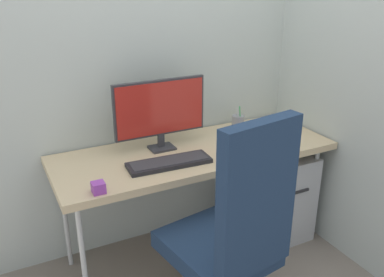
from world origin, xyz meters
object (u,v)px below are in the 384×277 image
object	(u,v)px
monitor	(160,110)
notebook	(251,140)
pen_holder	(238,122)
office_chair	(233,232)
filing_cabinet	(271,193)
desk_clamp_accessory	(98,188)
keyboard	(169,163)
mouse	(233,149)

from	to	relation	value
monitor	notebook	xyz separation A→B (m)	(0.53, -0.16, -0.23)
pen_holder	office_chair	bearing A→B (deg)	-123.81
filing_cabinet	notebook	xyz separation A→B (m)	(-0.20, -0.02, 0.43)
notebook	pen_holder	bearing A→B (deg)	87.89
office_chair	notebook	distance (m)	0.78
desk_clamp_accessory	keyboard	bearing A→B (deg)	16.89
mouse	notebook	size ratio (longest dim) A/B	0.48
mouse	pen_holder	world-z (taller)	pen_holder
desk_clamp_accessory	filing_cabinet	bearing A→B (deg)	10.16
office_chair	monitor	xyz separation A→B (m)	(-0.04, 0.75, 0.39)
pen_holder	notebook	xyz separation A→B (m)	(-0.05, -0.22, -0.04)
mouse	desk_clamp_accessory	distance (m)	0.83
monitor	keyboard	distance (m)	0.33
mouse	pen_holder	bearing A→B (deg)	64.02
office_chair	notebook	world-z (taller)	office_chair
notebook	office_chair	bearing A→B (deg)	-120.88
filing_cabinet	notebook	size ratio (longest dim) A/B	3.33
pen_holder	desk_clamp_accessory	world-z (taller)	pen_holder
keyboard	pen_holder	world-z (taller)	pen_holder
mouse	pen_holder	xyz separation A→B (m)	(0.23, 0.30, 0.03)
office_chair	desk_clamp_accessory	world-z (taller)	office_chair
office_chair	monitor	bearing A→B (deg)	92.82
desk_clamp_accessory	pen_holder	bearing A→B (deg)	21.89
office_chair	monitor	distance (m)	0.84
filing_cabinet	desk_clamp_accessory	bearing A→B (deg)	-169.84
mouse	keyboard	bearing A→B (deg)	-170.24
monitor	keyboard	bearing A→B (deg)	-102.58
office_chair	pen_holder	bearing A→B (deg)	56.19
desk_clamp_accessory	notebook	bearing A→B (deg)	11.28
filing_cabinet	desk_clamp_accessory	world-z (taller)	desk_clamp_accessory
mouse	desk_clamp_accessory	size ratio (longest dim) A/B	1.41
monitor	desk_clamp_accessory	xyz separation A→B (m)	(-0.47, -0.36, -0.21)
keyboard	office_chair	bearing A→B (deg)	-80.25
pen_holder	notebook	bearing A→B (deg)	-101.48
filing_cabinet	desk_clamp_accessory	size ratio (longest dim) A/B	9.83
keyboard	notebook	size ratio (longest dim) A/B	2.61
office_chair	desk_clamp_accessory	xyz separation A→B (m)	(-0.51, 0.39, 0.17)
filing_cabinet	keyboard	size ratio (longest dim) A/B	1.28
notebook	desk_clamp_accessory	xyz separation A→B (m)	(-1.01, -0.20, 0.02)
office_chair	monitor	world-z (taller)	office_chair
notebook	keyboard	bearing A→B (deg)	-163.55
monitor	mouse	bearing A→B (deg)	-34.83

